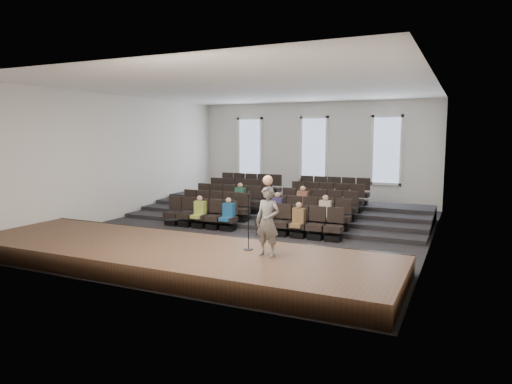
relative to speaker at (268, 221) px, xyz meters
The scene contains 14 objects.
ground 5.68m from the speaker, 118.75° to the left, with size 14.00×14.00×0.00m, color black.
ceiling 6.63m from the speaker, 118.75° to the left, with size 12.00×14.00×0.02m, color white.
wall_back 12.21m from the speaker, 102.62° to the left, with size 12.00×0.04×5.00m, color silver.
wall_front 3.62m from the speaker, 140.67° to the right, with size 12.00×0.04×5.00m, color silver.
wall_left 10.00m from the speaker, 150.83° to the left, with size 0.04×14.00×5.00m, color silver.
wall_right 6.01m from the speaker, 55.22° to the left, with size 0.04×14.00×5.00m, color silver.
stage 2.88m from the speaker, behind, with size 11.80×3.60×0.50m, color #482E1F.
stage_lip 3.25m from the speaker, 150.34° to the left, with size 11.80×0.06×0.52m, color black.
risers 8.52m from the speaker, 108.34° to the left, with size 11.80×4.80×0.60m.
seating_rows 6.95m from the speaker, 112.60° to the left, with size 6.80×4.70×1.67m.
windows 12.17m from the speaker, 102.69° to the left, with size 8.44×0.10×3.24m.
audience 5.66m from the speaker, 114.05° to the left, with size 4.85×2.64×1.10m.
speaker is the anchor object (origin of this frame).
mic_stand 0.87m from the speaker, 153.13° to the left, with size 0.24×0.24×1.44m.
Camera 1 is at (6.94, -14.69, 3.40)m, focal length 32.00 mm.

